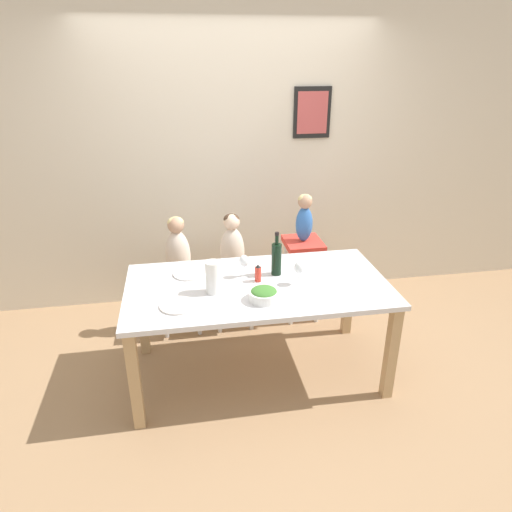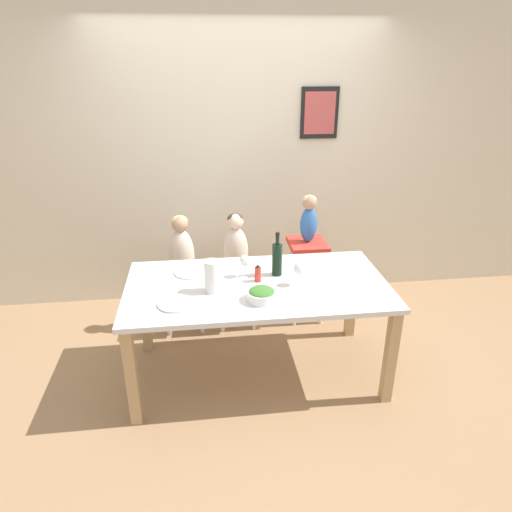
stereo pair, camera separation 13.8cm
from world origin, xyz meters
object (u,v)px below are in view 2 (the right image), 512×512
(wine_bottle, at_px, (277,258))
(wine_glass_near, at_px, (299,269))
(person_child_center, at_px, (236,245))
(dinner_plate_back_left, at_px, (190,272))
(chair_right_highchair, at_px, (307,260))
(dinner_plate_front_left, at_px, (176,303))
(chair_far_center, at_px, (237,282))
(chair_far_left, at_px, (184,285))
(wine_glass_far, at_px, (244,261))
(person_child_left, at_px, (181,248))
(paper_towel_roll, at_px, (212,276))
(salad_bowl_large, at_px, (262,294))
(person_baby_right, at_px, (309,217))

(wine_bottle, distance_m, wine_glass_near, 0.21)
(person_child_center, relative_size, dinner_plate_back_left, 2.39)
(chair_right_highchair, distance_m, dinner_plate_front_left, 1.44)
(chair_far_center, bearing_deg, wine_glass_near, -64.70)
(dinner_plate_back_left, bearing_deg, chair_far_center, 53.11)
(person_child_center, distance_m, dinner_plate_front_left, 1.05)
(chair_far_left, xyz_separation_m, wine_glass_far, (0.46, -0.60, 0.48))
(chair_right_highchair, distance_m, dinner_plate_back_left, 1.12)
(chair_right_highchair, bearing_deg, wine_bottle, -121.44)
(person_child_center, xyz_separation_m, wine_glass_near, (0.37, -0.78, 0.13))
(wine_bottle, height_order, wine_glass_far, wine_bottle)
(person_child_left, xyz_separation_m, paper_towel_roll, (0.23, -0.80, 0.12))
(chair_far_left, bearing_deg, paper_towel_roll, -73.93)
(salad_bowl_large, bearing_deg, person_baby_right, 61.44)
(paper_towel_roll, height_order, wine_glass_near, paper_towel_roll)
(person_child_center, bearing_deg, paper_towel_roll, -105.50)
(person_child_left, bearing_deg, salad_bowl_large, -60.41)
(salad_bowl_large, bearing_deg, chair_far_left, 119.61)
(chair_far_left, distance_m, person_child_center, 0.57)
(wine_glass_far, xyz_separation_m, dinner_plate_front_left, (-0.47, -0.34, -0.11))
(person_child_left, distance_m, wine_bottle, 0.93)
(chair_right_highchair, distance_m, person_child_left, 1.08)
(wine_glass_near, bearing_deg, paper_towel_roll, -178.07)
(chair_right_highchair, xyz_separation_m, wine_bottle, (-0.37, -0.60, 0.31))
(person_child_left, bearing_deg, wine_bottle, -40.79)
(wine_bottle, bearing_deg, chair_far_center, 112.30)
(person_baby_right, xyz_separation_m, wine_glass_far, (-0.60, -0.60, -0.10))
(chair_far_left, xyz_separation_m, wine_glass_near, (0.82, -0.78, 0.48))
(wine_glass_far, height_order, dinner_plate_front_left, wine_glass_far)
(person_child_left, bearing_deg, person_baby_right, 0.02)
(chair_right_highchair, relative_size, paper_towel_roll, 3.34)
(person_child_left, relative_size, paper_towel_roll, 2.46)
(chair_far_center, bearing_deg, person_baby_right, 0.09)
(wine_glass_near, bearing_deg, person_child_left, 136.45)
(person_child_center, height_order, wine_glass_near, person_child_center)
(wine_glass_far, bearing_deg, dinner_plate_back_left, 165.19)
(chair_right_highchair, bearing_deg, wine_glass_far, -135.08)
(chair_far_center, height_order, wine_glass_far, wine_glass_far)
(person_baby_right, xyz_separation_m, dinner_plate_back_left, (-0.99, -0.50, -0.21))
(person_child_left, relative_size, dinner_plate_back_left, 2.39)
(wine_bottle, height_order, paper_towel_roll, wine_bottle)
(chair_far_center, height_order, person_child_center, person_child_center)
(chair_right_highchair, distance_m, person_child_center, 0.64)
(chair_right_highchair, bearing_deg, paper_towel_roll, -136.34)
(chair_right_highchair, relative_size, salad_bowl_large, 3.78)
(person_baby_right, height_order, paper_towel_roll, person_baby_right)
(person_child_left, distance_m, dinner_plate_front_left, 0.94)
(person_child_left, bearing_deg, chair_far_center, -0.08)
(dinner_plate_back_left, bearing_deg, wine_glass_near, -20.63)
(paper_towel_roll, bearing_deg, person_child_center, 74.50)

